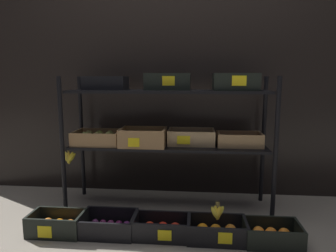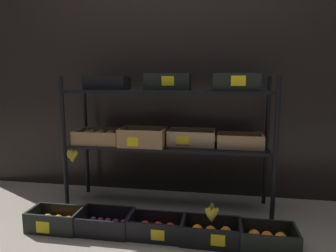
{
  "view_description": "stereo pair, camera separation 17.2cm",
  "coord_description": "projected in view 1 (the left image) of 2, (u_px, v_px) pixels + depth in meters",
  "views": [
    {
      "loc": [
        0.21,
        -2.28,
        1.01
      ],
      "look_at": [
        0.0,
        0.0,
        0.66
      ],
      "focal_mm": 32.09,
      "sensor_mm": 36.0,
      "label": 1
    },
    {
      "loc": [
        0.38,
        -2.26,
        1.01
      ],
      "look_at": [
        0.0,
        0.0,
        0.66
      ],
      "focal_mm": 32.09,
      "sensor_mm": 36.0,
      "label": 2
    }
  ],
  "objects": [
    {
      "name": "crate_ground_right_orange",
      "position": [
        217.0,
        232.0,
        1.91
      ],
      "size": [
        0.38,
        0.23,
        0.13
      ],
      "color": "black",
      "rests_on": "ground_plane"
    },
    {
      "name": "display_rack",
      "position": [
        165.0,
        120.0,
        2.31
      ],
      "size": [
        1.67,
        0.42,
        1.06
      ],
      "color": "black",
      "rests_on": "ground_plane"
    },
    {
      "name": "crate_ground_rightmost_orange",
      "position": [
        272.0,
        235.0,
        1.87
      ],
      "size": [
        0.34,
        0.22,
        0.13
      ],
      "color": "black",
      "rests_on": "ground_plane"
    },
    {
      "name": "crate_ground_apple_red",
      "position": [
        162.0,
        229.0,
        1.95
      ],
      "size": [
        0.37,
        0.21,
        0.13
      ],
      "color": "black",
      "rests_on": "ground_plane"
    },
    {
      "name": "storefront_wall",
      "position": [
        172.0,
        78.0,
        2.65
      ],
      "size": [
        3.94,
        0.12,
        2.04
      ],
      "primitive_type": "cube",
      "color": "black",
      "rests_on": "ground_plane"
    },
    {
      "name": "ground_plane",
      "position": [
        168.0,
        206.0,
        2.42
      ],
      "size": [
        10.0,
        10.0,
        0.0
      ],
      "primitive_type": "plane",
      "color": "gray"
    },
    {
      "name": "banana_bunch_loose",
      "position": [
        217.0,
        212.0,
        1.89
      ],
      "size": [
        0.1,
        0.04,
        0.12
      ],
      "color": "brown",
      "rests_on": "crate_ground_right_orange"
    },
    {
      "name": "crate_ground_orange",
      "position": [
        57.0,
        225.0,
        1.99
      ],
      "size": [
        0.35,
        0.21,
        0.14
      ],
      "color": "black",
      "rests_on": "ground_plane"
    },
    {
      "name": "crate_ground_plum",
      "position": [
        108.0,
        226.0,
        1.99
      ],
      "size": [
        0.36,
        0.25,
        0.13
      ],
      "color": "black",
      "rests_on": "ground_plane"
    }
  ]
}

